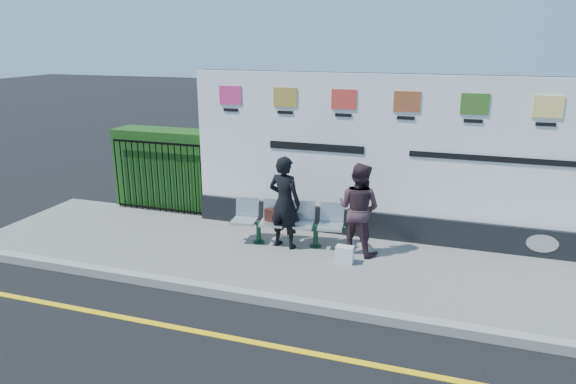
{
  "coord_description": "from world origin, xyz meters",
  "views": [
    {
      "loc": [
        1.31,
        -5.27,
        3.72
      ],
      "look_at": [
        -1.23,
        2.51,
        1.25
      ],
      "focal_mm": 32.0,
      "sensor_mm": 36.0,
      "label": 1
    }
  ],
  "objects_px": {
    "woman_right": "(359,209)",
    "bench": "(287,233)",
    "billboard": "(403,171)",
    "woman_left": "(285,202)"
  },
  "relations": [
    {
      "from": "woman_right",
      "to": "bench",
      "type": "bearing_deg",
      "value": 21.03
    },
    {
      "from": "bench",
      "to": "billboard",
      "type": "bearing_deg",
      "value": 18.36
    },
    {
      "from": "bench",
      "to": "woman_right",
      "type": "relative_size",
      "value": 1.25
    },
    {
      "from": "billboard",
      "to": "woman_right",
      "type": "height_order",
      "value": "billboard"
    },
    {
      "from": "billboard",
      "to": "bench",
      "type": "bearing_deg",
      "value": -154.05
    },
    {
      "from": "billboard",
      "to": "woman_right",
      "type": "relative_size",
      "value": 5.0
    },
    {
      "from": "woman_left",
      "to": "woman_right",
      "type": "height_order",
      "value": "woman_left"
    },
    {
      "from": "woman_left",
      "to": "bench",
      "type": "bearing_deg",
      "value": -85.23
    },
    {
      "from": "billboard",
      "to": "woman_left",
      "type": "bearing_deg",
      "value": -151.95
    },
    {
      "from": "woman_left",
      "to": "woman_right",
      "type": "distance_m",
      "value": 1.29
    }
  ]
}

